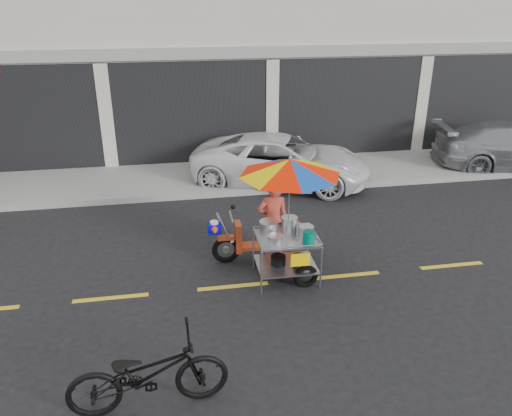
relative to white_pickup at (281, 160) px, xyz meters
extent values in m
plane|color=black|center=(0.12, -4.70, -0.62)|extent=(90.00, 90.00, 0.00)
cube|color=gray|center=(0.12, 0.80, -0.55)|extent=(45.00, 3.00, 0.15)
cube|color=beige|center=(0.12, 5.80, 3.38)|extent=(36.00, 8.00, 8.00)
cube|color=black|center=(0.12, 1.77, 0.83)|extent=(35.28, 0.06, 2.90)
cube|color=gray|center=(0.12, 1.75, 2.48)|extent=(36.00, 0.12, 0.30)
cube|color=gold|center=(0.12, -4.70, -0.62)|extent=(42.00, 0.10, 0.01)
imported|color=white|center=(0.00, 0.00, 0.00)|extent=(4.94, 3.53, 1.25)
imported|color=black|center=(-3.20, -7.15, -0.13)|extent=(1.91, 0.77, 0.98)
torus|color=black|center=(-1.89, -3.85, -0.37)|extent=(0.52, 0.11, 0.52)
torus|color=black|center=(-0.53, -3.87, -0.37)|extent=(0.52, 0.11, 0.52)
cylinder|color=#9EA0A5|center=(-1.89, -3.85, -0.37)|extent=(0.13, 0.06, 0.13)
cylinder|color=#9EA0A5|center=(-0.53, -3.87, -0.37)|extent=(0.13, 0.06, 0.13)
cube|color=#BA3E1C|center=(-1.89, -3.85, -0.13)|extent=(0.29, 0.11, 0.07)
cylinder|color=#9EA0A5|center=(-1.89, -3.85, 0.01)|extent=(0.33, 0.05, 0.73)
cube|color=#BA3E1C|center=(-1.67, -3.86, -0.13)|extent=(0.11, 0.31, 0.54)
cube|color=#BA3E1C|center=(-1.26, -3.86, -0.33)|extent=(0.73, 0.26, 0.07)
cube|color=#BA3E1C|center=(-0.85, -3.87, -0.13)|extent=(0.68, 0.24, 0.36)
cube|color=black|center=(-0.94, -3.87, 0.08)|extent=(0.59, 0.23, 0.09)
cylinder|color=#9EA0A5|center=(-1.78, -3.86, 0.28)|extent=(0.04, 0.50, 0.03)
sphere|color=black|center=(-1.73, -3.67, 0.39)|extent=(0.09, 0.09, 0.09)
cylinder|color=white|center=(-1.78, -3.86, -0.19)|extent=(0.11, 0.11, 0.05)
cube|color=#06039C|center=(-2.09, -3.85, 0.08)|extent=(0.24, 0.20, 0.18)
cylinder|color=white|center=(-2.09, -3.85, 0.19)|extent=(0.15, 0.15, 0.05)
cone|color=#BA3E1C|center=(-2.09, -4.01, 0.10)|extent=(0.17, 0.20, 0.16)
torus|color=black|center=(-0.68, -4.91, -0.43)|extent=(0.42, 0.10, 0.42)
cylinder|color=#9EA0A5|center=(-1.45, -4.99, -0.24)|extent=(0.03, 0.03, 0.77)
cylinder|color=#9EA0A5|center=(-1.44, -4.18, -0.24)|extent=(0.03, 0.03, 0.77)
cylinder|color=#9EA0A5|center=(-0.45, -5.01, -0.24)|extent=(0.03, 0.03, 0.77)
cylinder|color=#9EA0A5|center=(-0.44, -4.19, -0.24)|extent=(0.03, 0.03, 0.77)
cube|color=#9EA0A5|center=(-0.95, -4.59, -0.35)|extent=(1.01, 0.83, 0.03)
cube|color=#9EA0A5|center=(-0.95, -4.59, 0.15)|extent=(1.01, 0.83, 0.04)
cylinder|color=#9EA0A5|center=(-0.95, -5.00, 0.20)|extent=(1.00, 0.03, 0.02)
cylinder|color=#9EA0A5|center=(-0.94, -4.18, 0.20)|extent=(1.00, 0.03, 0.02)
cylinder|color=#9EA0A5|center=(-1.45, -4.59, 0.20)|extent=(0.03, 0.82, 0.02)
cylinder|color=#9EA0A5|center=(-0.45, -4.60, 0.20)|extent=(0.03, 0.82, 0.02)
cylinder|color=#9EA0A5|center=(-0.94, -4.18, -0.35)|extent=(0.04, 0.68, 0.04)
cylinder|color=#9EA0A5|center=(-0.94, -4.18, 0.10)|extent=(0.04, 0.68, 0.04)
cube|color=#FFD100|center=(-0.82, -5.03, -0.03)|extent=(0.32, 0.02, 0.23)
cylinder|color=#B7B7BC|center=(-1.22, -4.41, 0.27)|extent=(0.32, 0.32, 0.22)
cylinder|color=#B7B7BC|center=(-0.85, -4.39, 0.29)|extent=(0.28, 0.28, 0.26)
cylinder|color=#B7B7BC|center=(-0.60, -4.55, 0.23)|extent=(0.26, 0.26, 0.14)
cylinder|color=#B7B7BC|center=(-1.18, -4.75, 0.22)|extent=(0.26, 0.26, 0.11)
cylinder|color=#006752|center=(-0.63, -4.82, 0.26)|extent=(0.20, 0.20, 0.20)
cylinder|color=black|center=(-1.08, -4.59, -0.26)|extent=(0.26, 0.26, 0.16)
cylinder|color=black|center=(-0.72, -4.59, -0.27)|extent=(0.22, 0.22, 0.15)
cylinder|color=#9EA0A5|center=(-0.90, -4.50, 0.83)|extent=(0.02, 0.02, 1.36)
sphere|color=#9EA0A5|center=(-0.90, -4.50, 1.53)|extent=(0.05, 0.05, 0.05)
imported|color=#D14334|center=(-1.03, -3.86, 0.14)|extent=(0.57, 0.38, 1.54)
camera|label=1|loc=(-2.76, -11.84, 3.93)|focal=35.00mm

